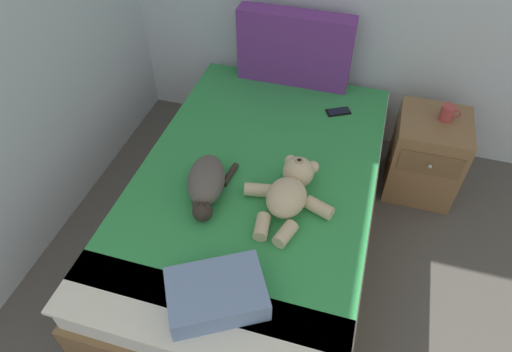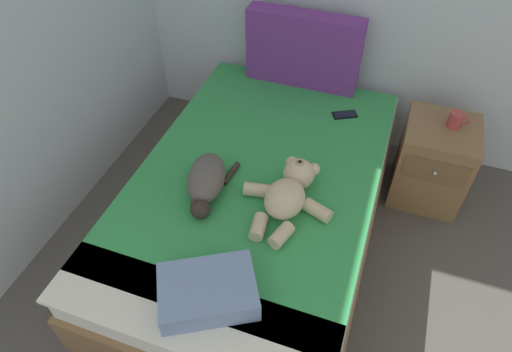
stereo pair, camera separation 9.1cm
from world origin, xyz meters
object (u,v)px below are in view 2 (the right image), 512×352
Objects in this scene: patterned_cushion at (303,50)px; mug at (456,120)px; bed at (257,205)px; throw_pillow at (208,291)px; cell_phone at (345,115)px; nightstand at (432,162)px; cat at (206,181)px; teddy_bear at (289,192)px.

patterned_cushion is 6.14× the size of mug.
bed is 0.83m from throw_pillow.
cell_phone is at bearing -36.68° from patterned_cushion.
patterned_cushion reaches higher than nightstand.
bed is at bearing 94.02° from throw_pillow.
patterned_cushion is at bearing 143.32° from cell_phone.
cell_phone is (0.55, 0.87, -0.07)m from cat.
patterned_cushion reaches higher than cat.
nightstand is at bearing -140.69° from mug.
teddy_bear is at bearing 75.63° from throw_pillow.
nightstand is at bearing 0.76° from cell_phone.
nightstand is at bearing -15.29° from patterned_cushion.
teddy_bear is at bearing -77.84° from patterned_cushion.
cat is 0.62m from throw_pillow.
bed is at bearing -143.88° from nightstand.
cat is 1.46m from nightstand.
bed is 2.79× the size of patterned_cushion.
cat is at bearing -122.10° from cell_phone.
bed is 3.82× the size of teddy_bear.
bed is 0.79m from cell_phone.
throw_pillow is (0.07, -1.70, -0.19)m from patterned_cushion.
teddy_bear is at bearing 8.58° from cat.
cell_phone is at bearing -179.24° from nightstand.
patterned_cushion is 1.37× the size of teddy_bear.
teddy_bear reaches higher than nightstand.
cell_phone is at bearing 81.18° from teddy_bear.
teddy_bear is at bearing -131.12° from nightstand.
cell_phone is 0.41× the size of throw_pillow.
mug reaches higher than nightstand.
teddy_bear is 1.12m from nightstand.
teddy_bear is 1.13m from mug.
patterned_cushion reaches higher than throw_pillow.
cell_phone is 1.37× the size of mug.
cat is at bearing -171.42° from teddy_bear.
teddy_bear is at bearing -98.82° from cell_phone.
cat is 0.43m from teddy_bear.
cat is 1.03m from cell_phone.
throw_pillow is at bearing -85.98° from bed.
mug is at bearing 58.29° from throw_pillow.
patterned_cushion is at bearing 164.71° from nightstand.
throw_pillow is (-0.29, -1.44, 0.05)m from cell_phone.
cat reaches higher than bed.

